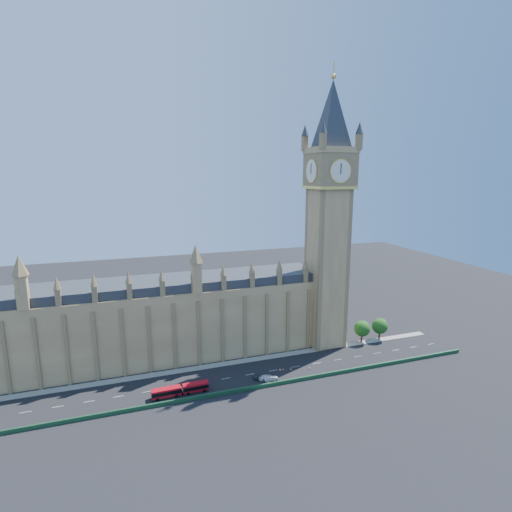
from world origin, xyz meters
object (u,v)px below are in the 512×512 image
object	(u,v)px
car_grey	(260,377)
car_silver	(271,378)
red_bus	(180,390)
car_white	(266,377)

from	to	relation	value
car_grey	car_silver	distance (m)	3.49
car_grey	car_silver	world-z (taller)	car_grey
red_bus	car_white	size ratio (longest dim) A/B	3.42
red_bus	car_grey	bearing A→B (deg)	0.82
car_grey	car_white	size ratio (longest dim) A/B	0.93
red_bus	car_grey	distance (m)	25.13
red_bus	car_white	bearing A→B (deg)	-0.95
car_white	car_grey	bearing A→B (deg)	56.27
car_white	red_bus	bearing A→B (deg)	83.07
car_grey	car_white	xyz separation A→B (m)	(1.54, -0.76, -0.06)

